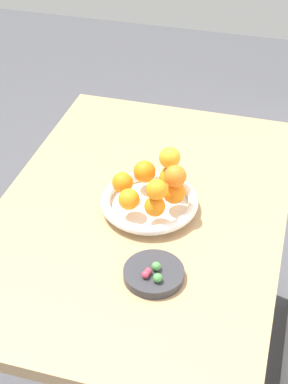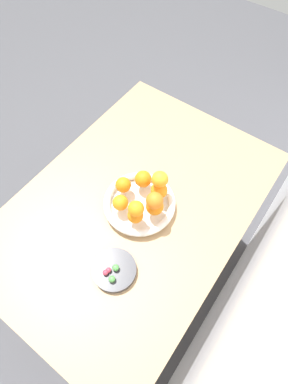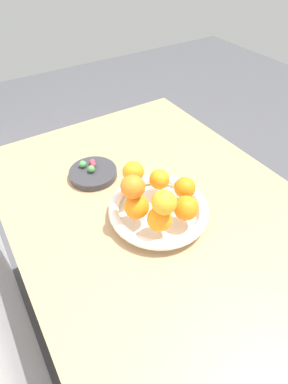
{
  "view_description": "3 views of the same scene",
  "coord_description": "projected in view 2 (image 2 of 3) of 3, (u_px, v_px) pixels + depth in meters",
  "views": [
    {
      "loc": [
        1.17,
        0.34,
        1.74
      ],
      "look_at": [
        0.04,
        0.02,
        0.82
      ],
      "focal_mm": 55.0,
      "sensor_mm": 36.0,
      "label": 1
    },
    {
      "loc": [
        0.4,
        0.34,
        1.7
      ],
      "look_at": [
        -0.01,
        0.03,
        0.83
      ],
      "focal_mm": 28.0,
      "sensor_mm": 36.0,
      "label": 2
    },
    {
      "loc": [
        -0.43,
        0.34,
        1.33
      ],
      "look_at": [
        0.02,
        0.06,
        0.83
      ],
      "focal_mm": 28.0,
      "sensor_mm": 36.0,
      "label": 3
    }
  ],
  "objects": [
    {
      "name": "orange_6",
      "position": [
        155.0,
        201.0,
        0.95
      ],
      "size": [
        0.06,
        0.06,
        0.06
      ],
      "primitive_type": "sphere",
      "color": "orange",
      "rests_on": "orange_3"
    },
    {
      "name": "candy_ball_0",
      "position": [
        109.0,
        270.0,
        0.94
      ],
      "size": [
        0.02,
        0.02,
        0.02
      ],
      "primitive_type": "sphere",
      "color": "#C6384C",
      "rests_on": "candy_dish"
    },
    {
      "name": "candy_dish",
      "position": [
        114.0,
        270.0,
        0.96
      ],
      "size": [
        0.14,
        0.14,
        0.02
      ],
      "primitive_type": "cylinder",
      "color": "#333338",
      "rests_on": "dining_table"
    },
    {
      "name": "orange_2",
      "position": [
        135.0,
        215.0,
        1.0
      ],
      "size": [
        0.05,
        0.05,
        0.05
      ],
      "primitive_type": "sphere",
      "color": "orange",
      "rests_on": "fruit_bowl"
    },
    {
      "name": "dining_table",
      "position": [
        135.0,
        214.0,
        1.17
      ],
      "size": [
        1.1,
        0.76,
        0.74
      ],
      "color": "tan",
      "rests_on": "ground_plane"
    },
    {
      "name": "orange_7",
      "position": [
        136.0,
        209.0,
        0.95
      ],
      "size": [
        0.05,
        0.05,
        0.05
      ],
      "primitive_type": "sphere",
      "color": "orange",
      "rests_on": "orange_2"
    },
    {
      "name": "orange_8",
      "position": [
        160.0,
        179.0,
        1.0
      ],
      "size": [
        0.06,
        0.06,
        0.06
      ],
      "primitive_type": "sphere",
      "color": "orange",
      "rests_on": "orange_4"
    },
    {
      "name": "orange_5",
      "position": [
        143.0,
        179.0,
        1.07
      ],
      "size": [
        0.06,
        0.06,
        0.06
      ],
      "primitive_type": "sphere",
      "color": "orange",
      "rests_on": "fruit_bowl"
    },
    {
      "name": "orange_4",
      "position": [
        159.0,
        190.0,
        1.04
      ],
      "size": [
        0.06,
        0.06,
        0.06
      ],
      "primitive_type": "sphere",
      "color": "orange",
      "rests_on": "fruit_bowl"
    },
    {
      "name": "candy_ball_1",
      "position": [
        112.0,
        279.0,
        0.92
      ],
      "size": [
        0.02,
        0.02,
        0.02
      ],
      "primitive_type": "sphere",
      "color": "#4C9947",
      "rests_on": "candy_dish"
    },
    {
      "name": "candy_ball_2",
      "position": [
        105.0,
        273.0,
        0.93
      ],
      "size": [
        0.02,
        0.02,
        0.02
      ],
      "primitive_type": "sphere",
      "color": "#C6384C",
      "rests_on": "candy_dish"
    },
    {
      "name": "orange_3",
      "position": [
        154.0,
        207.0,
        1.01
      ],
      "size": [
        0.06,
        0.06,
        0.06
      ],
      "primitive_type": "sphere",
      "color": "orange",
      "rests_on": "fruit_bowl"
    },
    {
      "name": "orange_0",
      "position": [
        123.0,
        185.0,
        1.06
      ],
      "size": [
        0.06,
        0.06,
        0.06
      ],
      "primitive_type": "sphere",
      "color": "orange",
      "rests_on": "fruit_bowl"
    },
    {
      "name": "ground_plane",
      "position": [
        138.0,
        264.0,
        1.73
      ],
      "size": [
        6.0,
        6.0,
        0.0
      ],
      "primitive_type": "plane",
      "color": "#4C4C51"
    },
    {
      "name": "candy_ball_3",
      "position": [
        116.0,
        268.0,
        0.94
      ],
      "size": [
        0.02,
        0.02,
        0.02
      ],
      "primitive_type": "sphere",
      "color": "#4C9947",
      "rests_on": "candy_dish"
    },
    {
      "name": "fruit_bowl",
      "position": [
        140.0,
        203.0,
        1.07
      ],
      "size": [
        0.26,
        0.26,
        0.04
      ],
      "color": "white",
      "rests_on": "dining_table"
    },
    {
      "name": "orange_1",
      "position": [
        120.0,
        203.0,
        1.02
      ],
      "size": [
        0.06,
        0.06,
        0.06
      ],
      "primitive_type": "sphere",
      "color": "orange",
      "rests_on": "fruit_bowl"
    }
  ]
}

